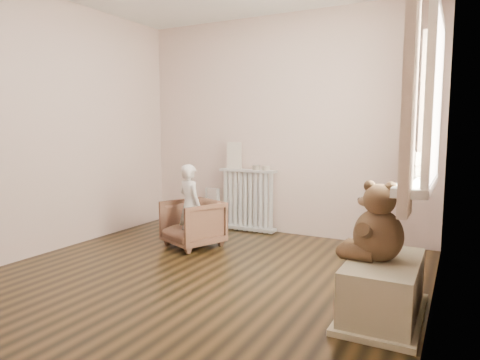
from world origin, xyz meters
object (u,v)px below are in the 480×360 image
at_px(toy_vanity, 211,206).
at_px(teddy_bear, 379,219).
at_px(child, 190,205).
at_px(plush_cat, 419,165).
at_px(armchair, 193,223).
at_px(radiator, 248,200).
at_px(toy_bench, 383,288).

relative_size(toy_vanity, teddy_bear, 0.96).
bearing_deg(child, plush_cat, -164.96).
relative_size(armchair, child, 0.63).
distance_m(armchair, child, 0.21).
height_order(radiator, child, child).
bearing_deg(toy_bench, child, 158.88).
distance_m(radiator, plush_cat, 2.47).
relative_size(toy_vanity, plush_cat, 2.10).
xyz_separation_m(child, plush_cat, (2.26, -0.30, 0.54)).
height_order(toy_bench, teddy_bear, teddy_bear).
relative_size(child, plush_cat, 3.67).
relative_size(armchair, teddy_bear, 1.06).
bearing_deg(armchair, child, -67.36).
bearing_deg(teddy_bear, toy_vanity, 146.29).
relative_size(toy_vanity, child, 0.57).
bearing_deg(plush_cat, toy_vanity, 173.31).
distance_m(radiator, teddy_bear, 2.59).
relative_size(child, toy_bench, 1.04).
bearing_deg(radiator, child, -102.76).
distance_m(radiator, toy_bench, 2.60).
relative_size(radiator, armchair, 1.39).
bearing_deg(teddy_bear, child, 160.76).
bearing_deg(toy_bench, teddy_bear, -156.02).
distance_m(armchair, plush_cat, 2.40).
bearing_deg(toy_vanity, plush_cat, -25.47).
height_order(child, plush_cat, plush_cat).
bearing_deg(armchair, toy_bench, 0.36).
bearing_deg(teddy_bear, plush_cat, 73.86).
height_order(toy_vanity, teddy_bear, teddy_bear).
bearing_deg(teddy_bear, armchair, 159.58).
height_order(teddy_bear, plush_cat, plush_cat).
bearing_deg(armchair, teddy_bear, -0.51).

